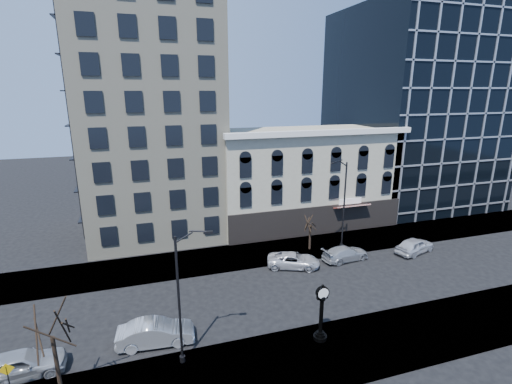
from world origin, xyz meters
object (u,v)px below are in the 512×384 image
object	(u,v)px
street_clock	(321,315)
car_near_b	(156,333)
car_near_a	(20,365)
warning_sign	(8,375)
street_lamp_near	(188,263)

from	to	relation	value
street_clock	car_near_b	xyz separation A→B (m)	(-10.84, 3.05, -1.17)
car_near_a	warning_sign	bearing A→B (deg)	173.69
street_lamp_near	car_near_a	size ratio (longest dim) A/B	1.78
street_clock	car_near_a	world-z (taller)	street_clock
warning_sign	car_near_b	xyz separation A→B (m)	(7.95, 2.52, -0.85)
street_clock	car_near_a	xyz separation A→B (m)	(-18.78, 2.35, -1.16)
warning_sign	car_near_b	world-z (taller)	warning_sign
warning_sign	street_lamp_near	bearing A→B (deg)	-7.39
warning_sign	car_near_a	xyz separation A→B (m)	(0.02, 1.82, -0.83)
warning_sign	car_near_a	size ratio (longest dim) A/B	0.45
street_clock	street_lamp_near	xyz separation A→B (m)	(-8.70, 0.50, 4.91)
street_clock	warning_sign	bearing A→B (deg)	176.92
street_lamp_near	car_near_b	world-z (taller)	street_lamp_near
street_clock	car_near_b	distance (m)	11.32
car_near_a	car_near_b	world-z (taller)	car_near_a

